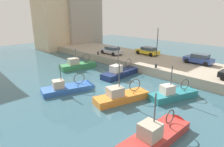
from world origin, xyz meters
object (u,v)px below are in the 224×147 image
at_px(parked_car_yellow, 148,51).
at_px(fishing_boat_green, 80,67).
at_px(parked_car_blue, 199,59).
at_px(fishing_boat_blue, 71,90).
at_px(fishing_boat_navy, 122,74).
at_px(fishing_boat_teal, 175,96).
at_px(mooring_bollard_south, 156,66).
at_px(mooring_bollard_mid, 98,53).
at_px(parked_car_silver, 112,50).
at_px(fishing_boat_orange, 124,99).
at_px(fishing_boat_red, 159,137).
at_px(quay_streetlamp, 158,38).

bearing_deg(parked_car_yellow, fishing_boat_green, 157.12).
bearing_deg(parked_car_blue, fishing_boat_blue, 158.67).
height_order(fishing_boat_navy, fishing_boat_teal, fishing_boat_navy).
bearing_deg(mooring_bollard_south, mooring_bollard_mid, 90.00).
relative_size(parked_car_silver, mooring_bollard_mid, 7.87).
xyz_separation_m(fishing_boat_teal, mooring_bollard_south, (4.36, 5.35, 1.36)).
bearing_deg(fishing_boat_navy, fishing_boat_teal, -99.63).
xyz_separation_m(fishing_boat_orange, fishing_boat_teal, (4.21, -3.24, -0.02)).
relative_size(parked_car_silver, mooring_bollard_south, 7.87).
bearing_deg(fishing_boat_orange, fishing_boat_green, 74.23).
bearing_deg(mooring_bollard_south, fishing_boat_orange, -166.18).
bearing_deg(fishing_boat_navy, parked_car_blue, -35.44).
xyz_separation_m(fishing_boat_orange, parked_car_silver, (10.61, 12.75, 1.76)).
xyz_separation_m(fishing_boat_blue, fishing_boat_red, (-0.42, -11.67, 0.03)).
bearing_deg(fishing_boat_teal, fishing_boat_red, -159.89).
bearing_deg(parked_car_yellow, fishing_boat_teal, -133.39).
xyz_separation_m(fishing_boat_navy, mooring_bollard_south, (2.85, -3.53, 1.35)).
bearing_deg(parked_car_silver, fishing_boat_green, 179.96).
relative_size(parked_car_blue, mooring_bollard_south, 7.28).
distance_m(parked_car_yellow, parked_car_blue, 8.92).
xyz_separation_m(fishing_boat_orange, fishing_boat_navy, (5.72, 5.63, -0.02)).
bearing_deg(parked_car_blue, mooring_bollard_south, 154.54).
bearing_deg(fishing_boat_blue, fishing_boat_orange, -67.66).
xyz_separation_m(fishing_boat_green, fishing_boat_teal, (0.61, -15.99, -0.02)).
distance_m(fishing_boat_orange, mooring_bollard_south, 8.93).
relative_size(fishing_boat_red, parked_car_blue, 1.68).
bearing_deg(fishing_boat_blue, mooring_bollard_south, -18.83).
relative_size(fishing_boat_blue, fishing_boat_red, 0.94).
bearing_deg(mooring_bollard_mid, fishing_boat_orange, -121.28).
relative_size(fishing_boat_navy, mooring_bollard_mid, 12.72).
bearing_deg(quay_streetlamp, fishing_boat_blue, 179.79).
xyz_separation_m(fishing_boat_orange, parked_car_yellow, (14.84, 8.01, 1.76)).
relative_size(fishing_boat_green, fishing_boat_teal, 1.07).
bearing_deg(parked_car_silver, fishing_boat_red, -125.90).
distance_m(fishing_boat_green, mooring_bollard_south, 11.82).
distance_m(fishing_boat_blue, parked_car_silver, 14.84).
bearing_deg(parked_car_yellow, fishing_boat_orange, -151.65).
distance_m(fishing_boat_navy, fishing_boat_blue, 8.13).
xyz_separation_m(fishing_boat_orange, fishing_boat_blue, (-2.40, 5.85, -0.04)).
bearing_deg(parked_car_silver, fishing_boat_navy, -124.51).
distance_m(fishing_boat_blue, parked_car_yellow, 17.48).
bearing_deg(parked_car_yellow, mooring_bollard_south, -136.75).
bearing_deg(parked_car_yellow, fishing_boat_navy, -165.42).
bearing_deg(parked_car_silver, mooring_bollard_mid, 146.25).
xyz_separation_m(fishing_boat_navy, fishing_boat_blue, (-8.12, 0.22, -0.03)).
bearing_deg(mooring_bollard_south, fishing_boat_green, 115.02).
bearing_deg(fishing_boat_red, fishing_boat_orange, 64.06).
relative_size(parked_car_yellow, parked_car_silver, 0.99).
distance_m(parked_car_yellow, parked_car_silver, 6.36).
distance_m(fishing_boat_red, quay_streetlamp, 21.07).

